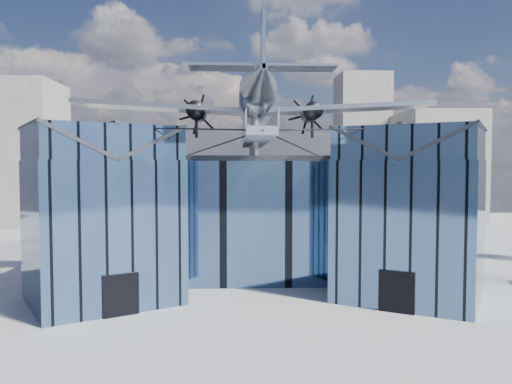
{
  "coord_description": "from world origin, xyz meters",
  "views": [
    {
      "loc": [
        -1.46,
        -34.69,
        9.12
      ],
      "look_at": [
        0.0,
        2.0,
        7.2
      ],
      "focal_mm": 35.0,
      "sensor_mm": 36.0,
      "label": 1
    }
  ],
  "objects": [
    {
      "name": "bg_towers",
      "position": [
        1.45,
        50.49,
        10.01
      ],
      "size": [
        77.0,
        24.5,
        26.0
      ],
      "color": "gray",
      "rests_on": "ground"
    },
    {
      "name": "ground_plane",
      "position": [
        0.0,
        0.0,
        0.0
      ],
      "size": [
        120.0,
        120.0,
        0.0
      ],
      "primitive_type": "plane",
      "color": "gray"
    },
    {
      "name": "museum",
      "position": [
        0.0,
        5.82,
        5.54
      ],
      "size": [
        32.88,
        24.5,
        17.6
      ],
      "color": "#46658E",
      "rests_on": "ground"
    }
  ]
}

